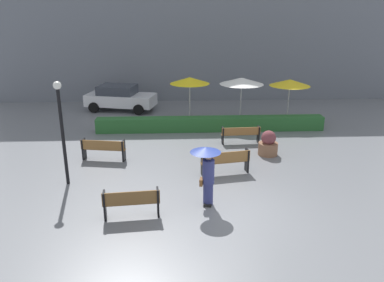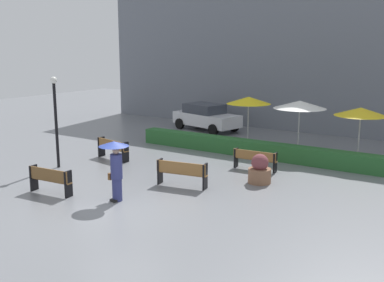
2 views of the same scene
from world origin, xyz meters
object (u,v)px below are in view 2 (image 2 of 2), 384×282
bench_near_left (50,179)px  patio_umbrella_yellow (249,100)px  bench_far_left (112,147)px  planter_pot (260,170)px  parked_car (206,117)px  patio_umbrella_white (300,105)px  pedestrian_with_umbrella (115,162)px  bench_mid_center (182,172)px  lamp_post (55,112)px  bench_back_row (255,158)px  patio_umbrella_yellow_far (361,112)px

bench_near_left → patio_umbrella_yellow: patio_umbrella_yellow is taller
bench_far_left → bench_near_left: bench_near_left is taller
planter_pot → parked_car: (-7.39, 8.16, 0.35)m
bench_far_left → patio_umbrella_white: patio_umbrella_white is taller
pedestrian_with_umbrella → planter_pot: 5.38m
bench_mid_center → patio_umbrella_white: (1.71, 6.87, 1.80)m
bench_far_left → planter_pot: bearing=2.6°
bench_mid_center → lamp_post: size_ratio=0.51×
bench_back_row → bench_mid_center: bearing=-108.6°
lamp_post → parked_car: 10.85m
planter_pot → patio_umbrella_white: 5.27m
parked_car → patio_umbrella_yellow: bearing=-34.0°
planter_pot → pedestrian_with_umbrella: bearing=-124.7°
lamp_post → patio_umbrella_yellow_far: 12.67m
bench_far_left → patio_umbrella_yellow_far: 10.80m
lamp_post → patio_umbrella_white: (7.53, 7.48, 0.05)m
bench_back_row → pedestrian_with_umbrella: pedestrian_with_umbrella is taller
parked_car → bench_mid_center: bearing=-62.5°
bench_mid_center → pedestrian_with_umbrella: size_ratio=0.98×
bench_mid_center → parked_car: 11.43m
pedestrian_with_umbrella → patio_umbrella_yellow_far: 10.77m
bench_far_left → patio_umbrella_yellow_far: bearing=29.7°
bench_mid_center → patio_umbrella_yellow: (-1.06, 7.29, 1.78)m
pedestrian_with_umbrella → bench_back_row: bearing=70.5°
bench_near_left → parked_car: size_ratio=0.38×
bench_back_row → parked_car: bearing=134.2°
bench_far_left → patio_umbrella_yellow_far: patio_umbrella_yellow_far is taller
bench_mid_center → bench_near_left: bench_mid_center is taller
bench_mid_center → patio_umbrella_white: 7.31m
bench_far_left → patio_umbrella_white: size_ratio=0.74×
patio_umbrella_white → parked_car: size_ratio=0.56×
pedestrian_with_umbrella → lamp_post: (-4.90, 1.80, 1.03)m
patio_umbrella_yellow → patio_umbrella_white: bearing=-8.5°
planter_pot → lamp_post: lamp_post is taller
bench_far_left → pedestrian_with_umbrella: bearing=-45.5°
patio_umbrella_white → parked_car: 7.86m
planter_pot → patio_umbrella_white: size_ratio=0.43×
patio_umbrella_white → parked_car: (-6.99, 3.26, -1.54)m
bench_back_row → patio_umbrella_yellow: bearing=120.6°
planter_pot → patio_umbrella_white: (-0.40, 4.91, 1.89)m
planter_pot → lamp_post: (-7.93, -2.57, 1.84)m
bench_near_left → pedestrian_with_umbrella: pedestrian_with_umbrella is taller
bench_near_left → patio_umbrella_yellow_far: bearing=53.0°
bench_back_row → parked_car: size_ratio=0.41×
pedestrian_with_umbrella → patio_umbrella_yellow_far: (5.28, 9.35, 0.96)m
patio_umbrella_yellow → parked_car: (-4.22, 2.85, -1.52)m
bench_mid_center → parked_car: parked_car is taller
pedestrian_with_umbrella → patio_umbrella_white: (2.62, 9.28, 1.08)m
bench_far_left → patio_umbrella_yellow_far: (9.26, 5.29, 1.70)m
bench_far_left → bench_back_row: 6.35m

